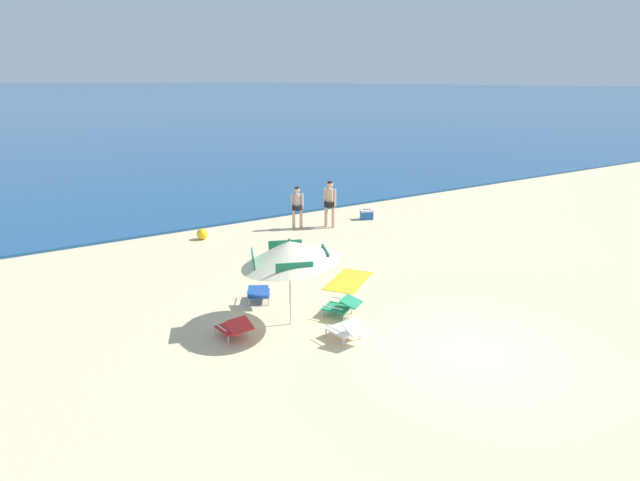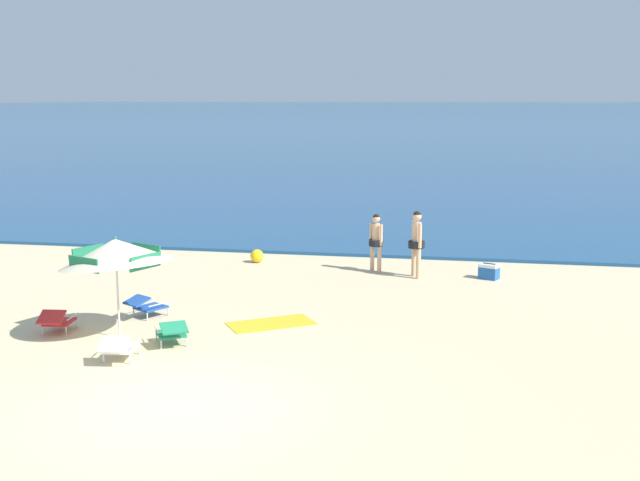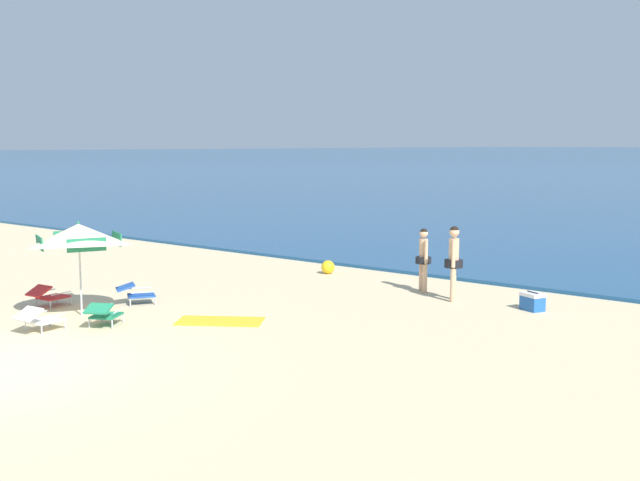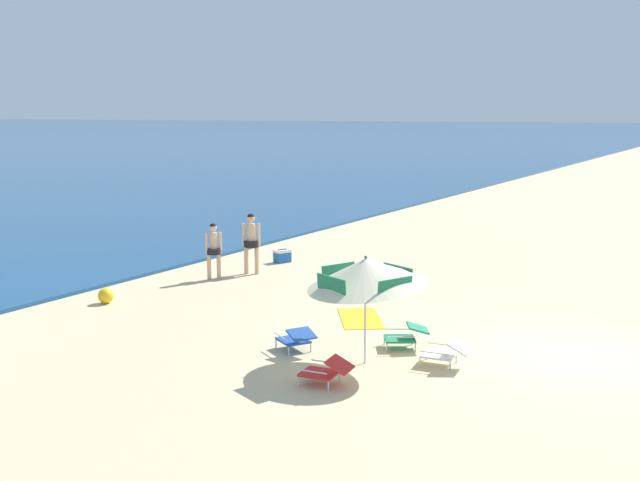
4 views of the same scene
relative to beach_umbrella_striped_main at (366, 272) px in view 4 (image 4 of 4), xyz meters
name	(u,v)px [view 4 (image 4 of 4)]	position (x,y,z in m)	size (l,w,h in m)	color
ground_plane	(570,355)	(2.47, -3.23, -1.76)	(800.00, 800.00, 0.00)	#D1BA8E
beach_umbrella_striped_main	(366,272)	(0.00, 0.00, 0.00)	(3.12, 3.11, 2.14)	silver
lounge_chair_under_umbrella	(406,335)	(1.23, -0.30, -1.48)	(0.89, 1.00, 0.50)	#1E7F56
lounge_chair_beside_umbrella	(296,338)	(-0.06, 1.49, -1.48)	(0.89, 1.00, 0.50)	#1E4799
lounge_chair_facing_sea	(326,370)	(-1.38, 0.04, -1.48)	(0.64, 0.94, 0.52)	red
lounge_chair_spare_folded	(446,352)	(0.62, -1.37, -1.48)	(0.65, 0.95, 0.52)	white
person_standing_near_shore	(251,239)	(5.46, 6.52, -0.72)	(0.44, 0.49, 1.79)	#D8A87F
person_standing_beside	(214,247)	(4.32, 7.01, -0.82)	(0.39, 0.39, 1.61)	#D8A87F
cooler_box	(282,256)	(7.38, 6.71, -1.55)	(0.59, 0.52, 0.43)	#1E56A8
beach_ball	(106,296)	(0.78, 7.60, -1.56)	(0.39, 0.39, 0.39)	yellow
beach_towel	(360,318)	(2.74, 1.52, -1.75)	(0.90, 1.80, 0.01)	gold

